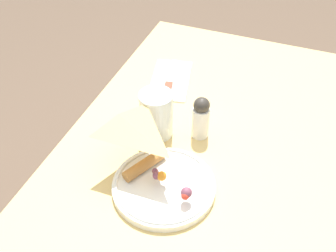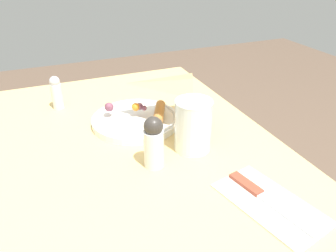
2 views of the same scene
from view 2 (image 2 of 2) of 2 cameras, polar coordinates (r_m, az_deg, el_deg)
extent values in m
cube|color=#DBB770|center=(0.67, -6.14, -7.54)|extent=(1.01, 0.66, 0.03)
cube|color=brown|center=(1.25, -24.41, -11.74)|extent=(0.06, 0.06, 0.70)
cube|color=brown|center=(1.31, 0.80, -6.57)|extent=(0.06, 0.06, 0.70)
cylinder|color=white|center=(0.80, -5.68, 1.02)|extent=(0.21, 0.21, 0.02)
torus|color=white|center=(0.80, -5.71, 1.62)|extent=(0.20, 0.20, 0.01)
pyramid|color=#E0B266|center=(0.80, -7.14, 2.19)|extent=(0.16, 0.19, 0.02)
cylinder|color=#B77A3D|center=(0.79, -1.57, 2.20)|extent=(0.10, 0.07, 0.02)
sphere|color=#7A4256|center=(0.79, -4.18, 3.14)|extent=(0.01, 0.01, 0.01)
sphere|color=#7A4256|center=(0.80, -10.45, 3.23)|extent=(0.02, 0.02, 0.02)
sphere|color=red|center=(0.81, -10.10, 3.39)|extent=(0.02, 0.02, 0.02)
sphere|color=orange|center=(0.79, -5.63, 3.33)|extent=(0.02, 0.02, 0.02)
sphere|color=#7A4256|center=(0.79, -4.98, 3.43)|extent=(0.02, 0.02, 0.02)
cylinder|color=white|center=(0.68, 4.38, 0.11)|extent=(0.08, 0.08, 0.11)
cylinder|color=white|center=(0.69, 4.33, -1.13)|extent=(0.07, 0.07, 0.08)
torus|color=white|center=(0.65, 4.55, 4.22)|extent=(0.08, 0.08, 0.00)
cube|color=white|center=(0.59, 17.28, -12.77)|extent=(0.20, 0.14, 0.00)
cube|color=#99422D|center=(0.61, 13.43, -9.72)|extent=(0.07, 0.03, 0.01)
cube|color=silver|center=(0.58, 19.95, -14.18)|extent=(0.11, 0.04, 0.00)
ellipsoid|color=silver|center=(0.56, 24.03, -16.73)|extent=(0.02, 0.02, 0.00)
cylinder|color=silver|center=(0.91, -18.74, 4.93)|extent=(0.03, 0.03, 0.07)
sphere|color=silver|center=(0.90, -19.16, 7.36)|extent=(0.03, 0.03, 0.03)
cylinder|color=silver|center=(0.63, -2.48, -3.98)|extent=(0.04, 0.04, 0.08)
sphere|color=#38332D|center=(0.61, -2.58, -0.03)|extent=(0.04, 0.04, 0.04)
camera|label=1|loc=(1.23, -29.55, 39.71)|focal=45.00mm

